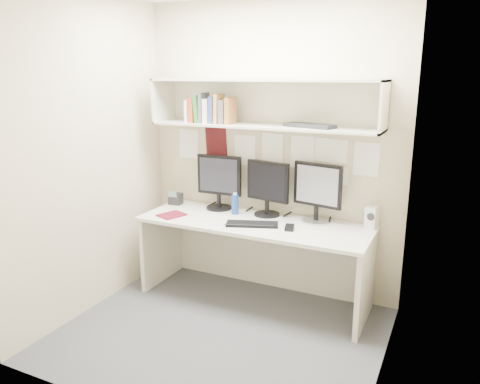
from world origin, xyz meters
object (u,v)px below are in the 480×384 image
at_px(monitor_center, 268,186).
at_px(monitor_right, 317,191).
at_px(monitor_left, 219,180).
at_px(maroon_notebook, 172,215).
at_px(keyboard, 252,224).
at_px(speaker, 372,217).
at_px(desk_phone, 175,199).
at_px(desk, 254,261).

distance_m(monitor_center, monitor_right, 0.45).
bearing_deg(monitor_left, maroon_notebook, -127.18).
distance_m(keyboard, maroon_notebook, 0.76).
xyz_separation_m(speaker, maroon_notebook, (-1.67, -0.42, -0.08)).
xyz_separation_m(monitor_right, desk_phone, (-1.39, -0.05, -0.22)).
bearing_deg(monitor_left, desk, -27.56).
distance_m(monitor_right, maroon_notebook, 1.30).
distance_m(monitor_center, maroon_notebook, 0.89).
distance_m(keyboard, speaker, 0.98).
bearing_deg(keyboard, monitor_right, 16.35).
distance_m(desk, keyboard, 0.39).
height_order(monitor_left, desk_phone, monitor_left).
distance_m(monitor_left, speaker, 1.41).
distance_m(speaker, desk_phone, 1.85).
distance_m(monitor_left, keyboard, 0.64).
bearing_deg(desk_phone, desk, -15.96).
relative_size(monitor_center, speaker, 2.69).
xyz_separation_m(monitor_left, speaker, (1.40, 0.03, -0.18)).
height_order(desk, desk_phone, desk_phone).
xyz_separation_m(maroon_notebook, desk_phone, (-0.18, 0.34, 0.05)).
bearing_deg(monitor_right, monitor_center, -168.86).
bearing_deg(monitor_right, monitor_left, -168.85).
xyz_separation_m(desk, monitor_center, (0.03, 0.22, 0.63)).
bearing_deg(desk, desk_phone, 169.67).
height_order(speaker, maroon_notebook, speaker).
bearing_deg(maroon_notebook, keyboard, 25.20).
height_order(monitor_left, maroon_notebook, monitor_left).
height_order(keyboard, maroon_notebook, keyboard).
relative_size(keyboard, speaker, 2.39).
bearing_deg(speaker, desk_phone, -165.74).
height_order(desk, maroon_notebook, maroon_notebook).
height_order(speaker, desk_phone, speaker).
relative_size(desk, maroon_notebook, 8.94).
xyz_separation_m(monitor_left, desk_phone, (-0.45, -0.05, -0.22)).
bearing_deg(monitor_right, desk, -144.42).
relative_size(desk, monitor_right, 3.94).
bearing_deg(monitor_left, monitor_center, -1.89).
xyz_separation_m(monitor_left, keyboard, (0.49, -0.33, -0.26)).
relative_size(desk, keyboard, 4.63).
bearing_deg(monitor_left, speaker, -0.74).
distance_m(desk, speaker, 1.07).
distance_m(desk, monitor_left, 0.81).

